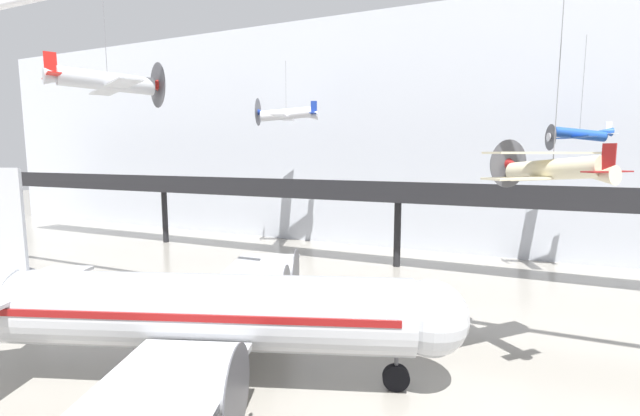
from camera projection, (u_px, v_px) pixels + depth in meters
hangar_back_wall at (419, 132)px, 50.41m from camera, size 140.00×3.00×27.85m
mezzanine_walkway at (396, 197)px, 41.54m from camera, size 110.00×3.20×8.75m
airliner_silver_main at (194, 312)px, 20.85m from camera, size 25.90×30.19×10.64m
suspended_plane_blue_trainer at (579, 134)px, 37.46m from camera, size 5.49×6.49×9.80m
suspended_plane_silver_racer at (108, 82)px, 27.36m from camera, size 8.15×7.25×7.09m
suspended_plane_white_twin at (286, 114)px, 47.90m from camera, size 7.32×8.60×7.09m
suspended_plane_cream_biplane at (552, 168)px, 20.19m from camera, size 6.02×6.07×11.77m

